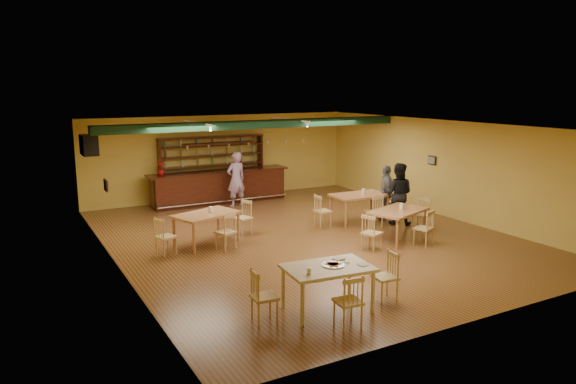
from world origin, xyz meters
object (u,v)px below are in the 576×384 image
near_table (328,288)px  patron_bar (236,179)px  dining_table_d (398,225)px  dining_table_a (207,229)px  patron_right_a (398,194)px  dining_table_b (359,208)px  bar_counter (219,187)px

near_table → patron_bar: (1.97, 8.70, 0.52)m
dining_table_d → patron_bar: (-2.13, 5.80, 0.52)m
near_table → patron_bar: bearing=82.9°
dining_table_a → patron_bar: bearing=37.7°
patron_bar → patron_right_a: bearing=116.8°
dining_table_a → dining_table_b: bearing=-18.7°
dining_table_a → dining_table_b: size_ratio=0.98×
bar_counter → patron_right_a: size_ratio=2.73×
dining_table_a → near_table: near_table is taller
dining_table_b → bar_counter: bearing=122.8°
patron_right_a → near_table: bearing=85.4°
dining_table_a → patron_right_a: patron_right_a is taller
dining_table_a → patron_right_a: 5.74m
bar_counter → patron_bar: patron_bar is taller
near_table → dining_table_a: bearing=100.9°
bar_counter → patron_bar: bearing=-71.1°
dining_table_b → patron_bar: (-2.44, 3.66, 0.52)m
bar_counter → patron_bar: size_ratio=2.67×
patron_bar → dining_table_b: bearing=114.5°
dining_table_b → near_table: size_ratio=1.07×
dining_table_a → near_table: bearing=-103.6°
dining_table_a → dining_table_d: size_ratio=0.99×
dining_table_b → dining_table_d: size_ratio=1.01×
dining_table_a → dining_table_d: (4.56, -2.12, 0.00)m
dining_table_b → dining_table_d: (-0.30, -2.13, -0.00)m
dining_table_a → dining_table_d: bearing=-43.8°
dining_table_d → patron_right_a: size_ratio=0.90×
near_table → patron_right_a: patron_right_a is taller
near_table → patron_right_a: (5.20, 4.23, 0.50)m
dining_table_b → near_table: 6.69m
dining_table_a → patron_bar: 4.44m
bar_counter → near_table: bar_counter is taller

